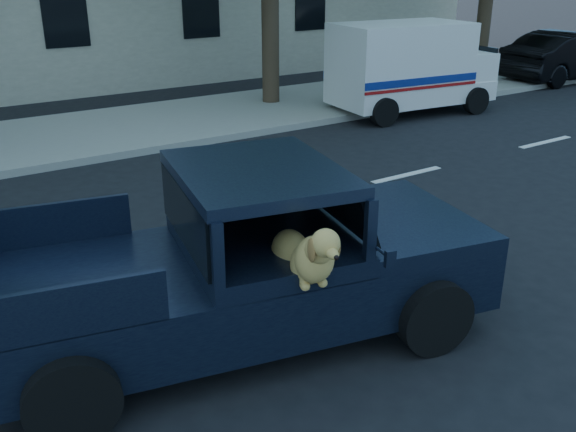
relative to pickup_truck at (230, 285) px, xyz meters
name	(u,v)px	position (x,y,z in m)	size (l,w,h in m)	color
ground	(353,322)	(1.23, -0.46, -0.61)	(120.00, 120.00, 0.00)	black
far_sidewalk	(87,134)	(1.23, 8.74, -0.53)	(60.00, 4.00, 0.15)	gray
lane_stripes	(317,196)	(3.23, 2.94, -0.60)	(21.60, 0.14, 0.01)	silver
pickup_truck	(230,285)	(0.00, 0.00, 0.00)	(5.33, 3.05, 1.80)	black
mail_truck	(408,74)	(8.72, 6.67, 0.35)	(4.20, 2.42, 2.20)	silver
parked_sedan	(570,56)	(16.12, 7.17, 0.16)	(4.69, 1.64, 1.55)	black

